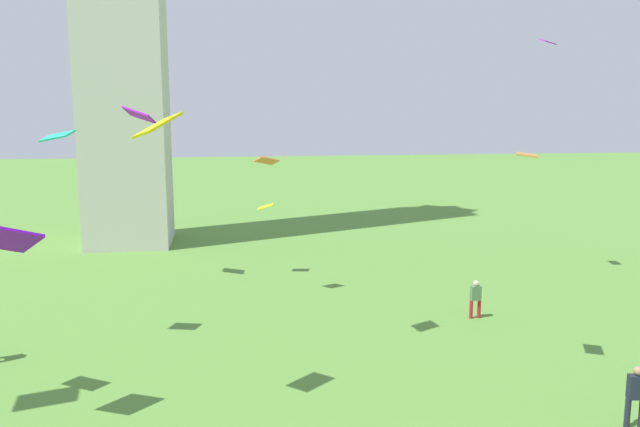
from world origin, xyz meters
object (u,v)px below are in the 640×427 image
kite_flying_2 (266,207)px  kite_flying_5 (547,42)px  person_3 (476,297)px  kite_flying_4 (57,136)px  kite_flying_1 (139,115)px  kite_flying_10 (158,125)px  kite_flying_0 (267,161)px  person_4 (636,393)px  kite_flying_9 (527,155)px  kite_flying_6 (4,239)px

kite_flying_2 → kite_flying_5: 16.88m
person_3 → kite_flying_4: 18.14m
kite_flying_1 → kite_flying_10: kite_flying_1 is taller
kite_flying_0 → kite_flying_2: (0.17, 4.11, -2.81)m
kite_flying_0 → person_3: bearing=-53.8°
person_4 → kite_flying_1: bearing=140.8°
kite_flying_1 → kite_flying_4: (-1.78, -8.90, -0.68)m
kite_flying_4 → kite_flying_10: kite_flying_10 is taller
kite_flying_2 → kite_flying_9: kite_flying_9 is taller
kite_flying_1 → kite_flying_5: bearing=18.8°
kite_flying_2 → kite_flying_0: bearing=-79.6°
kite_flying_1 → kite_flying_2: size_ratio=1.76×
person_3 → kite_flying_4: bearing=-178.1°
person_4 → kite_flying_2: bearing=126.1°
kite_flying_0 → kite_flying_1: size_ratio=0.72×
kite_flying_2 → kite_flying_4: bearing=-117.4°
kite_flying_9 → kite_flying_10: bearing=122.3°
kite_flying_4 → person_4: bearing=171.3°
kite_flying_1 → kite_flying_5: (20.59, -2.13, 3.68)m
person_4 → kite_flying_5: bearing=82.0°
person_4 → kite_flying_9: size_ratio=1.58×
kite_flying_0 → kite_flying_6: bearing=-149.7°
person_4 → kite_flying_6: 18.12m
person_3 → kite_flying_6: bearing=-157.2°
kite_flying_2 → kite_flying_10: (-3.90, -15.95, 4.76)m
kite_flying_4 → kite_flying_9: size_ratio=1.07×
person_3 → kite_flying_2: 12.48m
kite_flying_4 → kite_flying_5: (22.37, 6.76, 4.37)m
kite_flying_4 → kite_flying_6: bearing=108.9°
person_3 → kite_flying_6: 18.77m
kite_flying_2 → person_4: bearing=-50.5°
kite_flying_6 → kite_flying_9: (15.73, 1.66, 1.99)m
person_4 → kite_flying_5: 19.99m
kite_flying_4 → kite_flying_9: bearing=-178.7°
kite_flying_4 → kite_flying_6: size_ratio=0.62×
kite_flying_0 → kite_flying_1: (-6.17, 3.40, 2.11)m
kite_flying_4 → kite_flying_9: (15.79, -4.82, -0.52)m
person_3 → kite_flying_5: 14.06m
person_3 → kite_flying_5: size_ratio=1.78×
kite_flying_0 → kite_flying_1: kite_flying_1 is taller
kite_flying_0 → kite_flying_10: bearing=-133.8°
kite_flying_0 → kite_flying_9: kite_flying_9 is taller
person_4 → kite_flying_5: (4.93, 15.67, 11.39)m
person_4 → kite_flying_2: 20.91m
kite_flying_1 → kite_flying_6: kite_flying_1 is taller
person_4 → kite_flying_5: kite_flying_5 is taller
person_3 → kite_flying_10: kite_flying_10 is taller
kite_flying_4 → kite_flying_5: size_ratio=1.32×
kite_flying_4 → kite_flying_6: (0.06, -6.48, -2.51)m
kite_flying_0 → kite_flying_1: bearing=124.8°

